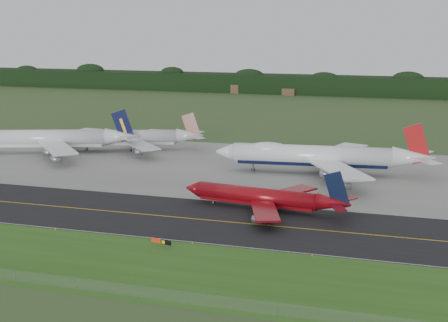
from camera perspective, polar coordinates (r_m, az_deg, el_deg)
ground at (r=152.99m, az=-2.61°, el=-4.83°), size 600.00×600.00×0.00m
grass_verge at (r=122.29m, az=-7.96°, el=-9.46°), size 400.00×30.00×0.01m
taxiway at (r=149.38m, az=-3.10°, el=-5.26°), size 400.00×32.00×0.02m
apron at (r=200.26m, az=2.09°, el=-0.67°), size 400.00×78.00×0.01m
taxiway_centreline at (r=149.37m, az=-3.10°, el=-5.26°), size 400.00×0.40×0.00m
taxiway_edge_line at (r=135.62m, az=-5.28°, el=-7.15°), size 400.00×0.25×0.00m
perimeter_fence at (r=111.10m, az=-10.76°, el=-11.28°), size 320.00×0.10×320.00m
horizon_treeline at (r=416.61m, az=9.67°, el=6.75°), size 700.00×25.00×12.00m
jet_ba_747 at (r=193.63m, az=8.74°, el=0.46°), size 66.75×55.01×16.77m
jet_red_737 at (r=155.25m, az=3.81°, el=-3.34°), size 43.44×35.16×11.73m
jet_navy_gold at (r=231.24m, az=-15.34°, el=1.97°), size 59.88×50.84×15.80m
jet_star_tail at (r=230.93m, az=-8.33°, el=2.13°), size 50.93×41.42×13.79m
taxiway_sign at (r=131.08m, az=-5.77°, el=-7.34°), size 4.85×1.44×1.65m
edge_marker_left at (r=146.07m, az=-15.17°, el=-6.01°), size 0.16×0.16×0.50m
edge_marker_center at (r=132.59m, az=-2.90°, el=-7.48°), size 0.16×0.16×0.50m
edge_marker_right at (r=127.04m, az=8.09°, el=-8.50°), size 0.16×0.16×0.50m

